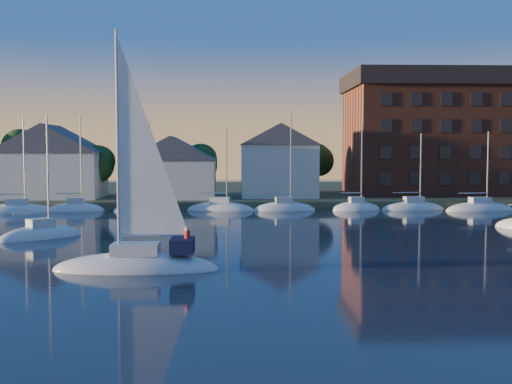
{
  "coord_description": "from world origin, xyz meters",
  "views": [
    {
      "loc": [
        1.97,
        -27.1,
        7.34
      ],
      "look_at": [
        3.66,
        22.0,
        4.09
      ],
      "focal_mm": 45.0,
      "sensor_mm": 36.0,
      "label": 1
    }
  ],
  "objects_px": {
    "condo_block": "(455,133)",
    "hero_sailboat": "(138,260)",
    "clubhouse_centre": "(173,167)",
    "clubhouse_east": "(279,160)",
    "clubhouse_west": "(51,160)",
    "drifting_sailboat_left": "(41,237)"
  },
  "relations": [
    {
      "from": "condo_block",
      "to": "hero_sailboat",
      "type": "relative_size",
      "value": 1.99
    },
    {
      "from": "hero_sailboat",
      "to": "condo_block",
      "type": "bearing_deg",
      "value": -124.83
    },
    {
      "from": "clubhouse_centre",
      "to": "clubhouse_east",
      "type": "relative_size",
      "value": 1.1
    },
    {
      "from": "clubhouse_west",
      "to": "clubhouse_centre",
      "type": "xyz_separation_m",
      "value": [
        16.0,
        -1.0,
        -0.8
      ]
    },
    {
      "from": "clubhouse_centre",
      "to": "hero_sailboat",
      "type": "xyz_separation_m",
      "value": [
        2.12,
        -45.18,
        -4.5
      ]
    },
    {
      "from": "clubhouse_centre",
      "to": "drifting_sailboat_left",
      "type": "relative_size",
      "value": 1.01
    },
    {
      "from": "clubhouse_centre",
      "to": "drifting_sailboat_left",
      "type": "xyz_separation_m",
      "value": [
        -8.04,
        -30.77,
        -5.04
      ]
    },
    {
      "from": "clubhouse_west",
      "to": "drifting_sailboat_left",
      "type": "bearing_deg",
      "value": -75.94
    },
    {
      "from": "clubhouse_west",
      "to": "hero_sailboat",
      "type": "relative_size",
      "value": 0.88
    },
    {
      "from": "clubhouse_centre",
      "to": "condo_block",
      "type": "bearing_deg",
      "value": 11.24
    },
    {
      "from": "clubhouse_west",
      "to": "clubhouse_centre",
      "type": "bearing_deg",
      "value": -3.58
    },
    {
      "from": "clubhouse_east",
      "to": "hero_sailboat",
      "type": "height_order",
      "value": "hero_sailboat"
    },
    {
      "from": "clubhouse_east",
      "to": "drifting_sailboat_left",
      "type": "xyz_separation_m",
      "value": [
        -22.04,
        -32.77,
        -5.9
      ]
    },
    {
      "from": "clubhouse_east",
      "to": "hero_sailboat",
      "type": "bearing_deg",
      "value": -104.13
    },
    {
      "from": "clubhouse_west",
      "to": "clubhouse_east",
      "type": "distance_m",
      "value": 30.02
    },
    {
      "from": "clubhouse_east",
      "to": "condo_block",
      "type": "height_order",
      "value": "condo_block"
    },
    {
      "from": "condo_block",
      "to": "hero_sailboat",
      "type": "bearing_deg",
      "value": -125.48
    },
    {
      "from": "clubhouse_west",
      "to": "condo_block",
      "type": "bearing_deg",
      "value": 7.07
    },
    {
      "from": "condo_block",
      "to": "hero_sailboat",
      "type": "distance_m",
      "value": 65.89
    },
    {
      "from": "clubhouse_centre",
      "to": "clubhouse_east",
      "type": "bearing_deg",
      "value": 8.13
    },
    {
      "from": "clubhouse_west",
      "to": "drifting_sailboat_left",
      "type": "xyz_separation_m",
      "value": [
        7.96,
        -31.77,
        -5.84
      ]
    },
    {
      "from": "clubhouse_centre",
      "to": "condo_block",
      "type": "relative_size",
      "value": 0.37
    }
  ]
}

